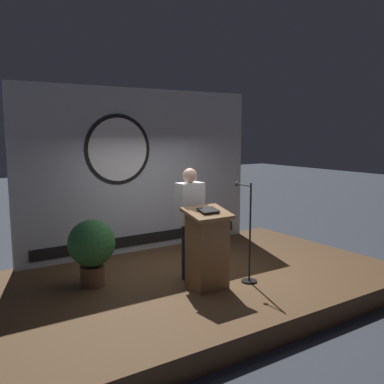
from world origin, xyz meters
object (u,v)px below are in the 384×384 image
at_px(potted_plant, 92,247).
at_px(podium, 207,249).
at_px(microphone_stand, 248,247).
at_px(speaker_person, 190,223).

bearing_deg(potted_plant, podium, -37.18).
bearing_deg(microphone_stand, podium, 171.19).
height_order(microphone_stand, potted_plant, microphone_stand).
distance_m(speaker_person, microphone_stand, 0.96).
xyz_separation_m(speaker_person, potted_plant, (-1.37, 0.55, -0.29)).
bearing_deg(speaker_person, potted_plant, 158.17).
distance_m(speaker_person, potted_plant, 1.51).
relative_size(podium, microphone_stand, 0.79).
relative_size(podium, speaker_person, 0.69).
height_order(podium, speaker_person, speaker_person).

